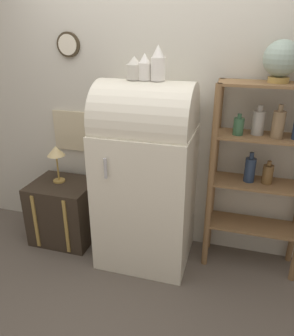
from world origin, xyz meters
TOP-DOWN VIEW (x-y plane):
  - ground_plane at (0.00, 0.00)m, footprint 12.00×12.00m
  - wall_back at (-0.00, 0.57)m, footprint 7.00×0.09m
  - refrigerator at (-0.00, 0.23)m, footprint 0.76×0.67m
  - suitcase_trunk at (-0.84, 0.27)m, footprint 0.57×0.50m
  - shelf_unit at (0.89, 0.38)m, footprint 0.77×0.31m
  - globe at (0.93, 0.39)m, footprint 0.25×0.25m
  - vase_left at (-0.09, 0.22)m, footprint 0.12×0.12m
  - vase_center at (-0.01, 0.22)m, footprint 0.09×0.09m
  - vase_right at (0.09, 0.22)m, footprint 0.10×0.10m
  - desk_lamp at (-0.88, 0.30)m, footprint 0.16×0.16m

SIDE VIEW (x-z plane):
  - ground_plane at x=0.00m, z-range 0.00..0.00m
  - suitcase_trunk at x=-0.84m, z-range 0.00..0.59m
  - refrigerator at x=0.00m, z-range 0.03..1.60m
  - desk_lamp at x=-0.88m, z-range 0.70..1.05m
  - shelf_unit at x=0.89m, z-range 0.15..1.71m
  - wall_back at x=0.00m, z-range 0.00..2.70m
  - vase_left at x=-0.09m, z-range 1.57..1.73m
  - vase_center at x=-0.01m, z-range 1.57..1.75m
  - vase_right at x=0.09m, z-range 1.56..1.81m
  - globe at x=0.93m, z-range 1.58..1.87m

